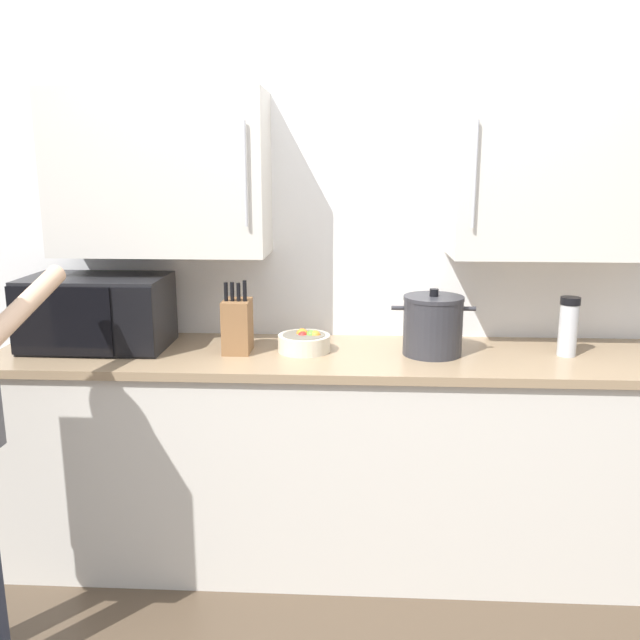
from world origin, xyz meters
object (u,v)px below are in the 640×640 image
Objects in this scene: knife_block at (237,325)px; fruit_bowl at (304,342)px; stock_pot at (433,325)px; microwave_oven at (91,312)px; thermos_flask at (568,326)px.

knife_block is 0.29m from fruit_bowl.
microwave_oven is at bearing 178.72° from stock_pot.
thermos_flask is at bearing 0.79° from knife_block.
knife_block reaches higher than thermos_flask.
stock_pot reaches higher than fruit_bowl.
thermos_flask is at bearing 0.98° from stock_pot.
stock_pot is at bearing -1.28° from microwave_oven.
stock_pot is (1.43, -0.03, -0.03)m from microwave_oven.
microwave_oven is 0.91m from fruit_bowl.
stock_pot is (-0.54, -0.01, -0.00)m from thermos_flask.
knife_block is (-1.35, -0.02, -0.01)m from thermos_flask.
stock_pot is at bearing -1.60° from fruit_bowl.
knife_block is 1.40× the size of fruit_bowl.
stock_pot is (0.80, 0.01, 0.01)m from knife_block.
knife_block is (0.63, -0.04, -0.04)m from microwave_oven.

